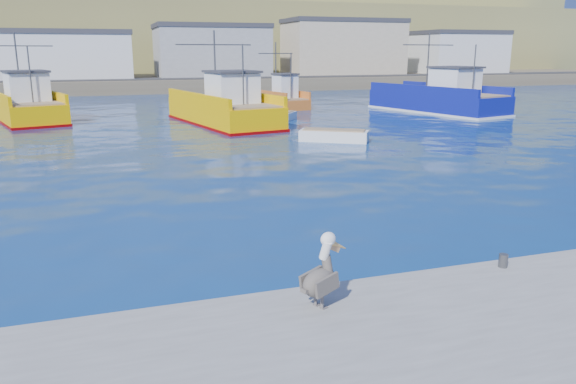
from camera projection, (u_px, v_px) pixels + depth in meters
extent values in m
plane|color=#061651|center=(320.00, 252.00, 14.77)|extent=(260.00, 260.00, 0.00)
cylinder|color=#4C4C4C|center=(503.00, 261.00, 12.40)|extent=(0.20, 0.20, 0.30)
cube|color=brown|center=(137.00, 81.00, 80.84)|extent=(160.00, 30.00, 1.60)
cube|color=brown|center=(126.00, 46.00, 103.49)|extent=(180.00, 40.00, 14.00)
cube|color=brown|center=(120.00, 22.00, 120.68)|extent=(200.00, 40.00, 24.00)
cube|color=#2D2D2D|center=(143.00, 79.00, 70.51)|extent=(150.00, 5.00, 0.10)
cube|color=silver|center=(58.00, 57.00, 72.32)|extent=(18.00, 11.00, 5.50)
cube|color=#333338|center=(56.00, 32.00, 71.57)|extent=(18.36, 11.22, 0.60)
cube|color=gray|center=(211.00, 53.00, 78.29)|extent=(15.00, 10.00, 6.50)
cube|color=#333338|center=(211.00, 26.00, 77.42)|extent=(15.30, 10.20, 0.60)
cube|color=tan|center=(343.00, 49.00, 84.26)|extent=(17.00, 9.00, 7.50)
cube|color=#333338|center=(344.00, 21.00, 83.27)|extent=(17.34, 9.18, 0.60)
cube|color=silver|center=(457.00, 54.00, 90.53)|extent=(13.00, 10.00, 6.00)
cube|color=#333338|center=(458.00, 33.00, 89.73)|extent=(13.26, 10.20, 0.60)
cube|color=#E5AA00|center=(25.00, 110.00, 42.57)|extent=(6.84, 12.08, 1.49)
cube|color=#E5AA00|center=(49.00, 95.00, 43.28)|extent=(3.32, 10.87, 0.70)
cube|color=#7B0304|center=(26.00, 119.00, 42.74)|extent=(6.98, 12.32, 0.25)
cube|color=#8C7251|center=(24.00, 100.00, 42.37)|extent=(6.42, 11.56, 0.10)
cube|color=white|center=(27.00, 87.00, 40.74)|extent=(3.36, 3.49, 2.00)
cube|color=#333338|center=(25.00, 71.00, 40.47)|extent=(3.64, 3.88, 0.15)
cylinder|color=#4C4C4C|center=(18.00, 66.00, 42.69)|extent=(0.15, 0.15, 5.00)
cylinder|color=#4C4C4C|center=(30.00, 75.00, 39.14)|extent=(0.12, 0.12, 4.00)
cylinder|color=#4C4C4C|center=(15.00, 46.00, 42.32)|extent=(5.17, 1.55, 0.08)
cube|color=#E5AA00|center=(223.00, 113.00, 40.48)|extent=(6.37, 12.55, 1.56)
cube|color=#E5AA00|center=(247.00, 96.00, 41.13)|extent=(2.51, 11.57, 0.70)
cube|color=#E5AA00|center=(197.00, 98.00, 39.28)|extent=(2.51, 11.57, 0.70)
cube|color=#7B0304|center=(223.00, 123.00, 40.66)|extent=(6.50, 12.80, 0.25)
cube|color=#8C7251|center=(222.00, 101.00, 40.28)|extent=(5.96, 12.02, 0.10)
cube|color=white|center=(232.00, 88.00, 38.50)|extent=(3.42, 3.50, 2.00)
cube|color=#333338|center=(232.00, 72.00, 38.23)|extent=(3.69, 3.89, 0.15)
cylinder|color=#4C4C4C|center=(215.00, 66.00, 40.69)|extent=(0.14, 0.14, 5.00)
cylinder|color=#4C4C4C|center=(243.00, 76.00, 36.77)|extent=(0.12, 0.12, 4.00)
cylinder|color=#4C4C4C|center=(214.00, 45.00, 40.32)|extent=(5.70, 1.20, 0.08)
cube|color=navy|center=(436.00, 102.00, 48.35)|extent=(7.33, 13.09, 1.61)
cube|color=navy|center=(453.00, 88.00, 49.14)|extent=(3.32, 11.82, 0.70)
cube|color=navy|center=(420.00, 90.00, 46.99)|extent=(3.32, 11.82, 0.70)
cube|color=silver|center=(436.00, 111.00, 48.53)|extent=(7.47, 13.35, 0.25)
cube|color=#8C7251|center=(437.00, 92.00, 48.14)|extent=(6.87, 12.52, 0.10)
cube|color=white|center=(455.00, 81.00, 46.37)|extent=(3.72, 3.77, 2.00)
cube|color=#333338|center=(456.00, 67.00, 46.10)|extent=(4.03, 4.18, 0.15)
cylinder|color=#4C4C4C|center=(428.00, 63.00, 48.55)|extent=(0.15, 0.15, 5.00)
cylinder|color=#4C4C4C|center=(474.00, 70.00, 44.64)|extent=(0.12, 0.12, 4.00)
cylinder|color=#4C4C4C|center=(429.00, 45.00, 48.18)|extent=(5.90, 1.61, 0.08)
cube|color=#C15F20|center=(280.00, 103.00, 51.94)|extent=(3.98, 7.21, 0.89)
cube|color=#C15F20|center=(291.00, 94.00, 52.35)|extent=(1.60, 6.55, 0.70)
cube|color=#C15F20|center=(268.00, 95.00, 51.15)|extent=(1.60, 6.55, 0.70)
cube|color=#8C7251|center=(280.00, 97.00, 51.82)|extent=(3.72, 6.90, 0.10)
cube|color=white|center=(285.00, 86.00, 50.72)|extent=(2.12, 2.05, 2.00)
cube|color=#333338|center=(285.00, 74.00, 50.45)|extent=(2.29, 2.28, 0.15)
cylinder|color=#4C4C4C|center=(276.00, 70.00, 51.79)|extent=(0.14, 0.14, 5.00)
cylinder|color=#4C4C4C|center=(291.00, 77.00, 49.64)|extent=(0.12, 0.12, 4.00)
cylinder|color=#4C4C4C|center=(276.00, 53.00, 51.42)|extent=(3.51, 0.86, 0.08)
cube|color=silver|center=(334.00, 137.00, 32.72)|extent=(4.07, 3.29, 0.79)
cube|color=#8C7251|center=(334.00, 130.00, 32.62)|extent=(3.58, 2.82, 0.08)
cube|color=silver|center=(390.00, 101.00, 56.27)|extent=(3.40, 3.50, 0.72)
cube|color=#8C7251|center=(390.00, 97.00, 56.18)|extent=(2.95, 3.05, 0.07)
cube|color=silver|center=(282.00, 118.00, 42.28)|extent=(3.12, 3.58, 0.71)
cube|color=#8C7251|center=(282.00, 113.00, 42.19)|extent=(2.70, 3.14, 0.07)
cylinder|color=#595451|center=(322.00, 302.00, 10.39)|extent=(0.08, 0.08, 0.27)
cube|color=#595451|center=(324.00, 308.00, 10.45)|extent=(0.17, 0.15, 0.01)
cylinder|color=#595451|center=(316.00, 299.00, 10.51)|extent=(0.08, 0.08, 0.27)
cube|color=#595451|center=(317.00, 305.00, 10.57)|extent=(0.17, 0.15, 0.01)
ellipsoid|color=#38332D|center=(320.00, 283.00, 10.38)|extent=(0.90, 0.74, 0.54)
cube|color=#38332D|center=(327.00, 285.00, 10.21)|extent=(0.57, 0.29, 0.39)
cube|color=#38332D|center=(311.00, 278.00, 10.51)|extent=(0.57, 0.29, 0.39)
cube|color=#38332D|center=(307.00, 291.00, 10.17)|extent=(0.25, 0.22, 0.11)
cylinder|color=#38332D|center=(327.00, 265.00, 10.43)|extent=(0.28, 0.33, 0.42)
cylinder|color=white|center=(326.00, 250.00, 10.32)|extent=(0.27, 0.32, 0.40)
ellipsoid|color=white|center=(328.00, 239.00, 10.31)|extent=(0.39, 0.35, 0.27)
cone|color=gold|center=(337.00, 245.00, 10.51)|extent=(0.55, 0.34, 0.37)
cube|color=tan|center=(333.00, 248.00, 10.45)|extent=(0.32, 0.17, 0.24)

